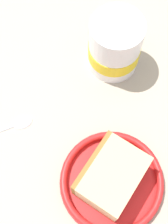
# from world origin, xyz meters

# --- Properties ---
(ground_plane) EXTENTS (1.46, 1.46, 0.04)m
(ground_plane) POSITION_xyz_m (0.00, 0.00, -0.02)
(ground_plane) COLOR tan
(small_plate) EXTENTS (0.14, 0.14, 0.02)m
(small_plate) POSITION_xyz_m (-0.10, -0.04, 0.01)
(small_plate) COLOR red
(small_plate) RESTS_ON ground_plane
(cake_slice) EXTENTS (0.11, 0.11, 0.05)m
(cake_slice) POSITION_xyz_m (-0.10, -0.04, 0.03)
(cake_slice) COLOR #9E662D
(cake_slice) RESTS_ON small_plate
(tea_mug) EXTENTS (0.10, 0.08, 0.10)m
(tea_mug) POSITION_xyz_m (0.10, -0.05, 0.05)
(tea_mug) COLOR white
(tea_mug) RESTS_ON ground_plane
(teaspoon) EXTENTS (0.06, 0.12, 0.01)m
(teaspoon) POSITION_xyz_m (-0.01, 0.11, 0.00)
(teaspoon) COLOR silver
(teaspoon) RESTS_ON ground_plane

